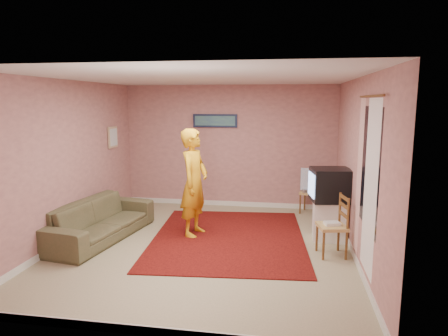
% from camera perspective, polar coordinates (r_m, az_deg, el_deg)
% --- Properties ---
extents(ground, '(5.00, 5.00, 0.00)m').
position_cam_1_polar(ground, '(6.44, -2.66, -11.04)').
color(ground, tan).
rests_on(ground, ground).
extents(wall_back, '(4.50, 0.02, 2.60)m').
position_cam_1_polar(wall_back, '(8.54, 0.74, 3.07)').
color(wall_back, tan).
rests_on(wall_back, ground).
extents(wall_front, '(4.50, 0.02, 2.60)m').
position_cam_1_polar(wall_front, '(3.75, -10.79, -5.50)').
color(wall_front, tan).
rests_on(wall_front, ground).
extents(wall_left, '(0.02, 5.00, 2.60)m').
position_cam_1_polar(wall_left, '(6.93, -21.28, 0.91)').
color(wall_left, tan).
rests_on(wall_left, ground).
extents(wall_right, '(0.02, 5.00, 2.60)m').
position_cam_1_polar(wall_right, '(6.05, 18.56, -0.10)').
color(wall_right, tan).
rests_on(wall_right, ground).
extents(ceiling, '(4.50, 5.00, 0.02)m').
position_cam_1_polar(ceiling, '(6.04, -2.86, 12.74)').
color(ceiling, silver).
rests_on(ceiling, wall_back).
extents(baseboard_back, '(4.50, 0.02, 0.10)m').
position_cam_1_polar(baseboard_back, '(8.76, 0.72, -5.08)').
color(baseboard_back, silver).
rests_on(baseboard_back, ground).
extents(baseboard_front, '(4.50, 0.02, 0.10)m').
position_cam_1_polar(baseboard_front, '(4.25, -10.18, -21.96)').
color(baseboard_front, silver).
rests_on(baseboard_front, ground).
extents(baseboard_left, '(0.02, 5.00, 0.10)m').
position_cam_1_polar(baseboard_left, '(7.21, -20.60, -8.97)').
color(baseboard_left, silver).
rests_on(baseboard_left, ground).
extents(baseboard_right, '(0.02, 5.00, 0.10)m').
position_cam_1_polar(baseboard_right, '(6.37, 17.86, -11.25)').
color(baseboard_right, silver).
rests_on(baseboard_right, ground).
extents(window, '(0.01, 1.10, 1.50)m').
position_cam_1_polar(window, '(5.15, 20.14, -0.11)').
color(window, black).
rests_on(window, wall_right).
extents(curtain_sheer, '(0.01, 0.75, 2.10)m').
position_cam_1_polar(curtain_sheer, '(5.04, 20.17, -2.63)').
color(curtain_sheer, white).
rests_on(curtain_sheer, wall_right).
extents(curtain_floral, '(0.01, 0.35, 2.10)m').
position_cam_1_polar(curtain_floral, '(5.72, 18.73, -1.17)').
color(curtain_floral, beige).
rests_on(curtain_floral, wall_right).
extents(curtain_rod, '(0.02, 1.40, 0.02)m').
position_cam_1_polar(curtain_rod, '(5.08, 20.22, 9.62)').
color(curtain_rod, brown).
rests_on(curtain_rod, wall_right).
extents(picture_back, '(0.95, 0.04, 0.28)m').
position_cam_1_polar(picture_back, '(8.52, -1.29, 6.77)').
color(picture_back, '#151D39').
rests_on(picture_back, wall_back).
extents(picture_left, '(0.04, 0.38, 0.42)m').
position_cam_1_polar(picture_left, '(8.29, -15.59, 4.27)').
color(picture_left, tan).
rests_on(picture_left, wall_left).
extents(area_rug, '(2.72, 3.29, 0.02)m').
position_cam_1_polar(area_rug, '(6.78, 0.65, -9.89)').
color(area_rug, black).
rests_on(area_rug, ground).
extents(tv_cabinet, '(0.51, 0.47, 0.66)m').
position_cam_1_polar(tv_cabinet, '(6.85, 14.79, -7.20)').
color(tv_cabinet, white).
rests_on(tv_cabinet, ground).
extents(crt_tv, '(0.69, 0.64, 0.53)m').
position_cam_1_polar(crt_tv, '(6.70, 14.95, -2.33)').
color(crt_tv, black).
rests_on(crt_tv, tv_cabinet).
extents(chair_a, '(0.49, 0.48, 0.47)m').
position_cam_1_polar(chair_a, '(8.29, 12.33, -2.73)').
color(chair_a, tan).
rests_on(chair_a, ground).
extents(dvd_player, '(0.40, 0.31, 0.06)m').
position_cam_1_polar(dvd_player, '(8.30, 12.31, -3.11)').
color(dvd_player, '#AEADB2').
rests_on(dvd_player, chair_a).
extents(blue_throw, '(0.43, 0.05, 0.45)m').
position_cam_1_polar(blue_throw, '(8.26, 12.37, -1.58)').
color(blue_throw, '#86ACDB').
rests_on(blue_throw, chair_a).
extents(chair_b, '(0.47, 0.48, 0.49)m').
position_cam_1_polar(chair_b, '(6.10, 15.21, -7.05)').
color(chair_b, tan).
rests_on(chair_b, ground).
extents(game_console, '(0.26, 0.21, 0.05)m').
position_cam_1_polar(game_console, '(6.12, 15.18, -7.66)').
color(game_console, white).
rests_on(game_console, chair_b).
extents(sofa, '(1.18, 2.28, 0.64)m').
position_cam_1_polar(sofa, '(6.97, -17.34, -7.10)').
color(sofa, brown).
rests_on(sofa, ground).
extents(person, '(0.55, 0.73, 1.82)m').
position_cam_1_polar(person, '(6.72, -4.29, -2.10)').
color(person, orange).
rests_on(person, ground).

